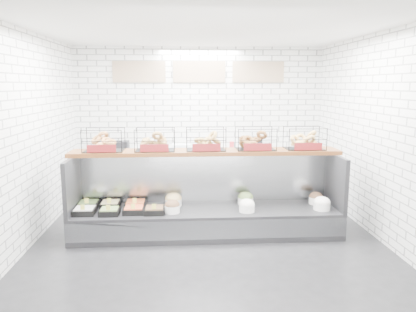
{
  "coord_description": "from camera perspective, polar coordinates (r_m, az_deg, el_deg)",
  "views": [
    {
      "loc": [
        -0.36,
        -5.59,
        2.25
      ],
      "look_at": [
        0.03,
        0.45,
        1.18
      ],
      "focal_mm": 35.0,
      "sensor_mm": 36.0,
      "label": 1
    }
  ],
  "objects": [
    {
      "name": "ground",
      "position": [
        6.03,
        -0.01,
        -11.85
      ],
      "size": [
        5.5,
        5.5,
        0.0
      ],
      "primitive_type": "plane",
      "color": "black",
      "rests_on": "ground"
    },
    {
      "name": "bagel_shelf",
      "position": [
        6.18,
        -0.32,
        1.97
      ],
      "size": [
        4.1,
        0.5,
        0.4
      ],
      "color": "#4C2610",
      "rests_on": "display_case"
    },
    {
      "name": "room_shell",
      "position": [
        6.2,
        -0.37,
        8.26
      ],
      "size": [
        5.02,
        5.51,
        3.01
      ],
      "color": "white",
      "rests_on": "ground"
    },
    {
      "name": "display_case",
      "position": [
        6.25,
        -0.4,
        -7.9
      ],
      "size": [
        4.0,
        0.9,
        1.2
      ],
      "color": "black",
      "rests_on": "ground"
    },
    {
      "name": "prep_counter",
      "position": [
        8.22,
        -1.18,
        -2.48
      ],
      "size": [
        4.0,
        0.6,
        1.2
      ],
      "color": "#93969B",
      "rests_on": "ground"
    }
  ]
}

